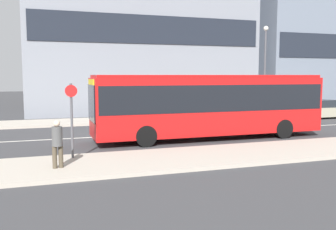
% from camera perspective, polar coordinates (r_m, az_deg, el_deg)
% --- Properties ---
extents(ground_plane, '(120.00, 120.00, 0.00)m').
position_cam_1_polar(ground_plane, '(19.78, -7.12, -3.17)').
color(ground_plane, '#3A3A3D').
extents(sidewalk_near, '(44.00, 3.50, 0.13)m').
position_cam_1_polar(sidewalk_near, '(13.80, -1.94, -6.90)').
color(sidewalk_near, '#B2A899').
rests_on(sidewalk_near, ground_plane).
extents(sidewalk_far, '(44.00, 3.50, 0.13)m').
position_cam_1_polar(sidewalk_far, '(25.87, -9.86, -0.89)').
color(sidewalk_far, '#B2A899').
rests_on(sidewalk_far, ground_plane).
extents(lane_centerline, '(41.80, 0.16, 0.01)m').
position_cam_1_polar(lane_centerline, '(19.78, -7.12, -3.16)').
color(lane_centerline, silver).
rests_on(lane_centerline, ground_plane).
extents(apartment_block_right_tower, '(16.27, 5.08, 21.33)m').
position_cam_1_polar(apartment_block_right_tower, '(42.42, 23.81, 15.75)').
color(apartment_block_right_tower, slate).
rests_on(apartment_block_right_tower, ground_plane).
extents(city_bus, '(11.60, 2.51, 3.18)m').
position_cam_1_polar(city_bus, '(18.71, 6.32, 1.96)').
color(city_bus, red).
rests_on(city_bus, ground_plane).
extents(parked_car_0, '(4.03, 1.78, 1.37)m').
position_cam_1_polar(parked_car_0, '(29.76, 21.84, 0.78)').
color(parked_car_0, '#A39E84').
rests_on(parked_car_0, ground_plane).
extents(pedestrian_near_stop, '(0.35, 0.34, 1.58)m').
position_cam_1_polar(pedestrian_near_stop, '(12.76, -16.52, -3.86)').
color(pedestrian_near_stop, '#4C4233').
rests_on(pedestrian_near_stop, sidewalk_near).
extents(bus_stop_sign, '(0.44, 0.12, 2.74)m').
position_cam_1_polar(bus_stop_sign, '(14.10, -14.47, 0.04)').
color(bus_stop_sign, '#4C4C51').
rests_on(bus_stop_sign, sidewalk_near).
extents(street_lamp, '(0.36, 0.36, 6.64)m').
position_cam_1_polar(street_lamp, '(28.90, 14.58, 7.94)').
color(street_lamp, '#4C4C51').
rests_on(street_lamp, sidewalk_far).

